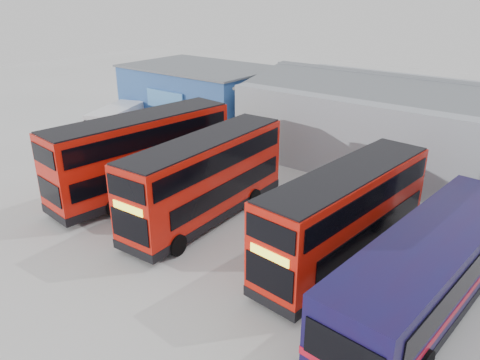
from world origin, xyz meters
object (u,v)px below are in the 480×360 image
panel_van (117,121)px  double_decker_right (345,218)px  double_decker_left (142,156)px  double_decker_centre (206,180)px  office_block (200,96)px  single_decker_blue (430,273)px

panel_van → double_decker_right: bearing=-35.3°
double_decker_left → panel_van: 11.75m
double_decker_centre → panel_van: 16.25m
office_block → double_decker_centre: 17.81m
double_decker_left → double_decker_centre: double_decker_left is taller
office_block → single_decker_blue: office_block is taller
office_block → double_decker_left: size_ratio=1.09×
double_decker_right → single_decker_blue: 4.20m
double_decker_right → double_decker_left: bearing=-172.9°
double_decker_centre → office_block: bearing=130.6°
office_block → single_decker_blue: size_ratio=0.99×
double_decker_left → single_decker_blue: bearing=-176.0°
double_decker_left → double_decker_right: (12.45, 0.48, -0.18)m
single_decker_blue → double_decker_left: bearing=2.2°
office_block → panel_van: size_ratio=2.05×
office_block → double_decker_right: bearing=-32.1°
office_block → single_decker_blue: (23.71, -13.50, -0.93)m
double_decker_centre → double_decker_right: size_ratio=1.01×
double_decker_centre → single_decker_blue: (11.47, -0.57, -0.54)m
office_block → panel_van: office_block is taller
panel_van → double_decker_centre: bearing=-43.6°
double_decker_left → panel_van: (-10.06, 5.99, -0.97)m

